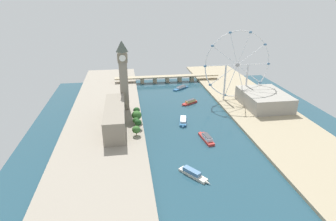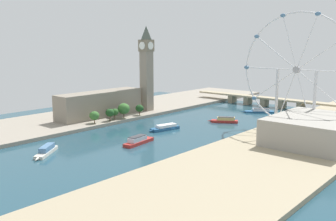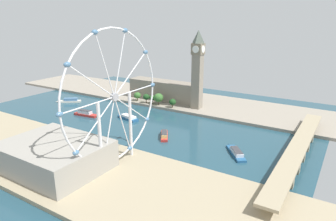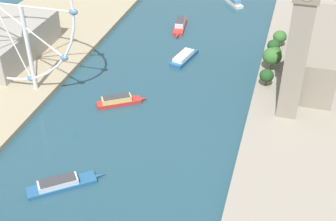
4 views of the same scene
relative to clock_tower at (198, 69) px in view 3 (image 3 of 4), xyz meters
The scene contains 14 objects.
ground_plane 99.29m from the clock_tower, 29.91° to the right, with size 370.60×370.60×0.00m, color #234756.
riverbank_left 69.27m from the clock_tower, 120.85° to the right, with size 90.00×520.00×3.00m, color gray.
riverbank_right 186.41m from the clock_tower, 13.79° to the right, with size 90.00×520.00×3.00m, color tan.
clock_tower is the anchor object (origin of this frame).
parliament_block 65.04m from the clock_tower, 102.27° to the right, with size 22.00×92.17×24.52m, color gray.
tree_row_embankment 66.06m from the clock_tower, 76.59° to the right, with size 12.45×62.86×14.34m.
ferris_wheel 157.21m from the clock_tower, ahead, with size 96.76×3.20×96.69m.
riverside_hall 189.86m from the clock_tower, ahead, with size 54.60×70.30×19.20m, color gray.
river_bridge 150.62m from the clock_tower, 58.96° to the left, with size 182.60×13.36×11.02m.
tour_boat_0 171.05m from the clock_tower, 70.57° to the right, with size 22.86×28.63×5.60m.
tour_boat_1 135.01m from the clock_tower, 48.73° to the right, with size 10.71×33.79×6.38m.
tour_boat_2 95.89m from the clock_tower, 35.19° to the right, with size 13.38×31.33×4.83m.
tour_boat_3 130.89m from the clock_tower, 41.86° to the left, with size 30.69×25.35×4.73m.
tour_boat_4 102.58m from the clock_tower, ahead, with size 26.59×18.96×5.53m.
Camera 3 is at (233.32, 195.52, 105.59)m, focal length 32.45 mm.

